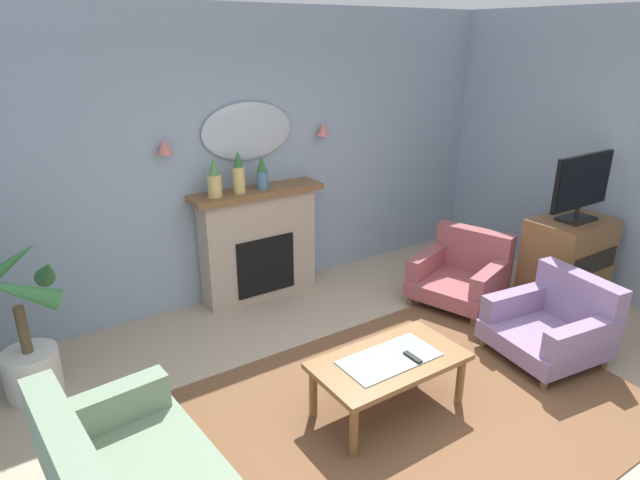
# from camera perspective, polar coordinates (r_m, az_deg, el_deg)

# --- Properties ---
(floor) EXTENTS (6.88, 6.36, 0.10)m
(floor) POSITION_cam_1_polar(r_m,az_deg,el_deg) (4.18, 12.33, -18.81)
(floor) COLOR tan
(floor) RESTS_ON ground
(wall_back) EXTENTS (6.88, 0.10, 2.87)m
(wall_back) POSITION_cam_1_polar(r_m,az_deg,el_deg) (5.57, -6.92, 8.76)
(wall_back) COLOR #8C9EB2
(wall_back) RESTS_ON ground
(patterned_rug) EXTENTS (3.20, 2.40, 0.01)m
(patterned_rug) POSITION_cam_1_polar(r_m,az_deg,el_deg) (4.25, 10.40, -16.91)
(patterned_rug) COLOR brown
(patterned_rug) RESTS_ON ground
(fireplace) EXTENTS (1.36, 0.36, 1.16)m
(fireplace) POSITION_cam_1_polar(r_m,az_deg,el_deg) (5.58, -6.45, -0.47)
(fireplace) COLOR tan
(fireplace) RESTS_ON ground
(mantel_vase_left) EXTENTS (0.13, 0.13, 0.37)m
(mantel_vase_left) POSITION_cam_1_polar(r_m,az_deg,el_deg) (5.15, -11.10, 6.22)
(mantel_vase_left) COLOR tan
(mantel_vase_left) RESTS_ON fireplace
(mantel_vase_centre) EXTENTS (0.12, 0.12, 0.41)m
(mantel_vase_centre) POSITION_cam_1_polar(r_m,az_deg,el_deg) (5.24, -8.60, 6.97)
(mantel_vase_centre) COLOR tan
(mantel_vase_centre) RESTS_ON fireplace
(mantel_vase_right) EXTENTS (0.12, 0.12, 0.34)m
(mantel_vase_right) POSITION_cam_1_polar(r_m,az_deg,el_deg) (5.36, -6.15, 7.00)
(mantel_vase_right) COLOR #4C7093
(mantel_vase_right) RESTS_ON fireplace
(wall_mirror) EXTENTS (0.96, 0.06, 0.56)m
(wall_mirror) POSITION_cam_1_polar(r_m,az_deg,el_deg) (5.41, -7.65, 11.32)
(wall_mirror) COLOR #B2BCC6
(wall_sconce_left) EXTENTS (0.14, 0.14, 0.14)m
(wall_sconce_left) POSITION_cam_1_polar(r_m,az_deg,el_deg) (5.06, -16.13, 9.47)
(wall_sconce_left) COLOR #D17066
(wall_sconce_right) EXTENTS (0.14, 0.14, 0.14)m
(wall_sconce_right) POSITION_cam_1_polar(r_m,az_deg,el_deg) (5.79, 0.31, 11.63)
(wall_sconce_right) COLOR #D17066
(coffee_table) EXTENTS (1.10, 0.60, 0.45)m
(coffee_table) POSITION_cam_1_polar(r_m,az_deg,el_deg) (3.97, 7.31, -13.02)
(coffee_table) COLOR brown
(coffee_table) RESTS_ON ground
(tv_remote) EXTENTS (0.04, 0.16, 0.02)m
(tv_remote) POSITION_cam_1_polar(r_m,az_deg,el_deg) (3.96, 9.76, -12.14)
(tv_remote) COLOR black
(tv_remote) RESTS_ON coffee_table
(armchair_in_corner) EXTENTS (1.02, 1.01, 0.71)m
(armchair_in_corner) POSITION_cam_1_polar(r_m,az_deg,el_deg) (5.74, 14.78, -3.33)
(armchair_in_corner) COLOR #934C51
(armchair_in_corner) RESTS_ON ground
(armchair_near_fireplace) EXTENTS (0.92, 0.91, 0.71)m
(armchair_near_fireplace) POSITION_cam_1_polar(r_m,az_deg,el_deg) (5.03, 23.51, -8.04)
(armchair_near_fireplace) COLOR gray
(armchair_near_fireplace) RESTS_ON ground
(tv_cabinet) EXTENTS (0.80, 0.57, 0.90)m
(tv_cabinet) POSITION_cam_1_polar(r_m,az_deg,el_deg) (5.97, 24.60, -2.12)
(tv_cabinet) COLOR brown
(tv_cabinet) RESTS_ON ground
(tv_flatscreen) EXTENTS (0.84, 0.24, 0.65)m
(tv_flatscreen) POSITION_cam_1_polar(r_m,az_deg,el_deg) (5.72, 25.95, 5.18)
(tv_flatscreen) COLOR black
(tv_flatscreen) RESTS_ON tv_cabinet
(potted_plant_corner_palm) EXTENTS (0.64, 0.66, 1.20)m
(potted_plant_corner_palm) POSITION_cam_1_polar(r_m,az_deg,el_deg) (4.60, -28.95, -8.23)
(potted_plant_corner_palm) COLOR silver
(potted_plant_corner_palm) RESTS_ON ground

